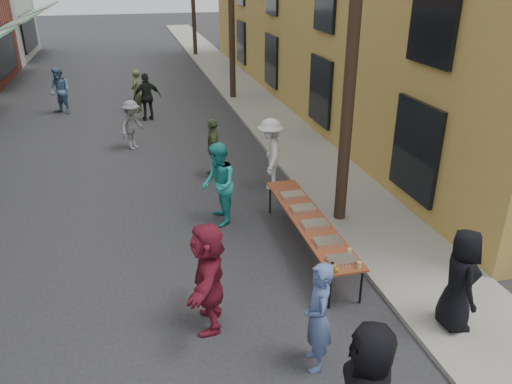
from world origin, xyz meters
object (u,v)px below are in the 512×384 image
utility_pole_near (355,17)px  serving_table (309,221)px  server (460,280)px  catering_tray_sausage (342,260)px  guest_front_c (218,184)px

utility_pole_near → serving_table: 4.11m
server → catering_tray_sausage: bearing=63.3°
serving_table → guest_front_c: bearing=132.1°
catering_tray_sausage → server: server is taller
utility_pole_near → guest_front_c: utility_pole_near is taller
guest_front_c → catering_tray_sausage: bearing=26.1°
serving_table → server: 3.22m
utility_pole_near → guest_front_c: (-2.70, 0.62, -3.55)m
guest_front_c → server: size_ratio=1.11×
guest_front_c → server: 5.47m
guest_front_c → server: (2.98, -4.59, 0.01)m
utility_pole_near → server: (0.28, -3.97, -3.54)m
utility_pole_near → catering_tray_sausage: utility_pole_near is taller
catering_tray_sausage → server: (1.44, -1.23, 0.17)m
server → guest_front_c: bearing=46.8°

